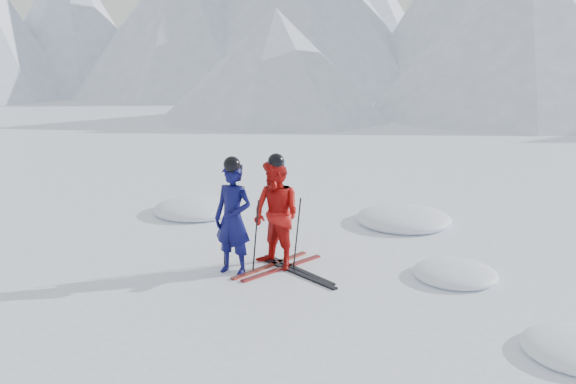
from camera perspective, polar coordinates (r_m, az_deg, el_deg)
The scene contains 12 objects.
ground at distance 9.44m, azimuth 6.86°, elevation -8.38°, with size 160.00×160.00×0.00m, color white.
skier_blue at distance 9.52m, azimuth -5.17°, elevation -2.54°, with size 0.64×0.42×1.76m, color #0B0C45.
skier_red at distance 9.71m, azimuth -1.11°, elevation -2.16°, with size 0.86×0.67×1.77m, color red.
pole_blue_left at distance 9.90m, azimuth -5.95°, elevation -3.72°, with size 0.02×0.02×1.18m, color black.
pole_blue_right at distance 9.65m, azimuth -3.04°, elevation -4.11°, with size 0.02×0.02×1.18m, color black.
pole_red_left at distance 10.16m, azimuth -1.69°, elevation -3.21°, with size 0.02×0.02×1.18m, color black.
pole_red_right at distance 9.75m, azimuth 0.85°, elevation -3.89°, with size 0.02×0.02×1.18m, color black.
ski_worn_left at distance 10.04m, azimuth -1.66°, elevation -6.85°, with size 0.09×1.70×0.03m, color black.
ski_worn_right at distance 9.91m, azimuth -0.51°, elevation -7.12°, with size 0.09×1.70×0.03m, color black.
ski_loose_a at distance 9.86m, azimuth 0.92°, elevation -7.24°, with size 0.09×1.70×0.03m, color black.
ski_loose_b at distance 9.69m, azimuth 0.94°, elevation -7.61°, with size 0.09×1.70×0.03m, color black.
snow_lumps at distance 11.75m, azimuth 4.78°, elevation -3.96°, with size 9.56×5.63×0.42m.
Camera 1 is at (3.89, -7.88, 3.45)m, focal length 38.00 mm.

